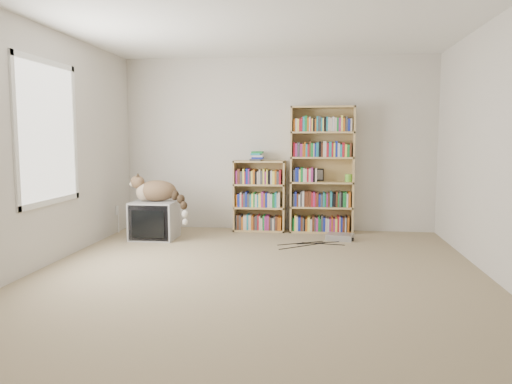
# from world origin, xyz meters

# --- Properties ---
(floor) EXTENTS (4.50, 5.00, 0.01)m
(floor) POSITION_xyz_m (0.00, 0.00, 0.00)
(floor) COLOR gray
(floor) RESTS_ON ground
(wall_back) EXTENTS (4.50, 0.02, 2.50)m
(wall_back) POSITION_xyz_m (0.00, 2.50, 1.25)
(wall_back) COLOR beige
(wall_back) RESTS_ON floor
(wall_front) EXTENTS (4.50, 0.02, 2.50)m
(wall_front) POSITION_xyz_m (0.00, -2.50, 1.25)
(wall_front) COLOR beige
(wall_front) RESTS_ON floor
(wall_left) EXTENTS (0.02, 5.00, 2.50)m
(wall_left) POSITION_xyz_m (-2.25, 0.00, 1.25)
(wall_left) COLOR beige
(wall_left) RESTS_ON floor
(wall_right) EXTENTS (0.02, 5.00, 2.50)m
(wall_right) POSITION_xyz_m (2.25, 0.00, 1.25)
(wall_right) COLOR beige
(wall_right) RESTS_ON floor
(ceiling) EXTENTS (4.50, 5.00, 0.02)m
(ceiling) POSITION_xyz_m (0.00, 0.00, 2.50)
(ceiling) COLOR white
(ceiling) RESTS_ON wall_back
(window) EXTENTS (0.02, 1.22, 1.52)m
(window) POSITION_xyz_m (-2.24, 0.20, 1.40)
(window) COLOR white
(window) RESTS_ON wall_left
(crt_tv) EXTENTS (0.58, 0.53, 0.50)m
(crt_tv) POSITION_xyz_m (-1.57, 1.61, 0.25)
(crt_tv) COLOR #A5A5A8
(crt_tv) RESTS_ON floor
(cat) EXTENTS (0.84, 0.54, 0.62)m
(cat) POSITION_xyz_m (-1.48, 1.61, 0.61)
(cat) COLOR #382717
(cat) RESTS_ON crt_tv
(bookcase_tall) EXTENTS (0.89, 0.30, 1.78)m
(bookcase_tall) POSITION_xyz_m (0.64, 2.36, 0.85)
(bookcase_tall) COLOR #A68553
(bookcase_tall) RESTS_ON floor
(bookcase_short) EXTENTS (0.74, 0.30, 1.02)m
(bookcase_short) POSITION_xyz_m (-0.25, 2.36, 0.47)
(bookcase_short) COLOR #A68553
(bookcase_short) RESTS_ON floor
(book_stack) EXTENTS (0.19, 0.25, 0.13)m
(book_stack) POSITION_xyz_m (-0.28, 2.32, 1.09)
(book_stack) COLOR #B01727
(book_stack) RESTS_ON bookcase_short
(green_mug) EXTENTS (0.10, 0.10, 0.11)m
(green_mug) POSITION_xyz_m (1.02, 2.34, 0.78)
(green_mug) COLOR #6EC538
(green_mug) RESTS_ON bookcase_tall
(framed_print) EXTENTS (0.13, 0.05, 0.18)m
(framed_print) POSITION_xyz_m (0.61, 2.44, 0.82)
(framed_print) COLOR black
(framed_print) RESTS_ON bookcase_tall
(dvd_player) EXTENTS (0.39, 0.32, 0.08)m
(dvd_player) POSITION_xyz_m (0.89, 1.82, 0.04)
(dvd_player) COLOR #B8B7BD
(dvd_player) RESTS_ON floor
(wall_outlet) EXTENTS (0.01, 0.08, 0.13)m
(wall_outlet) POSITION_xyz_m (-2.24, 1.95, 0.32)
(wall_outlet) COLOR silver
(wall_outlet) RESTS_ON wall_left
(floor_cables) EXTENTS (1.20, 0.70, 0.01)m
(floor_cables) POSITION_xyz_m (0.21, 1.33, 0.00)
(floor_cables) COLOR black
(floor_cables) RESTS_ON floor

